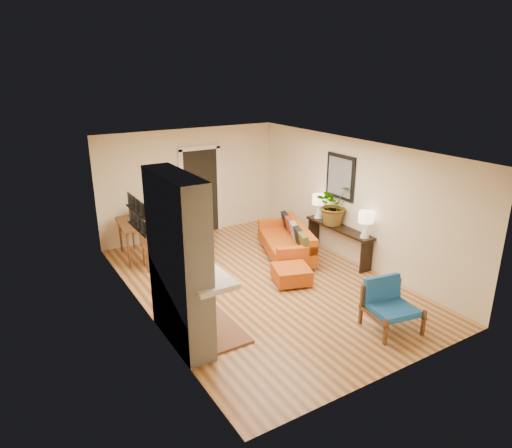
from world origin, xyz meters
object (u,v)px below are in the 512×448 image
object	(u,v)px
sofa	(289,241)
lamp_far	(319,203)
console_table	(339,233)
houseplant	(334,204)
blue_chair	(389,302)
lamp_near	(366,221)
ottoman	(291,274)
dining_table	(141,228)

from	to	relation	value
sofa	lamp_far	size ratio (longest dim) A/B	3.91
console_table	houseplant	bearing A→B (deg)	92.89
blue_chair	lamp_far	size ratio (longest dim) A/B	1.61
lamp_near	console_table	bearing A→B (deg)	90.00
ottoman	console_table	world-z (taller)	console_table
ottoman	dining_table	size ratio (longest dim) A/B	0.44
lamp_near	lamp_far	distance (m)	1.47
sofa	houseplant	world-z (taller)	houseplant
console_table	lamp_far	distance (m)	0.87
console_table	lamp_far	size ratio (longest dim) A/B	3.43
houseplant	lamp_far	bearing A→B (deg)	88.89
ottoman	sofa	bearing A→B (deg)	56.86
dining_table	ottoman	bearing A→B (deg)	-53.97
ottoman	houseplant	size ratio (longest dim) A/B	0.94
blue_chair	houseplant	size ratio (longest dim) A/B	0.97
sofa	dining_table	world-z (taller)	dining_table
blue_chair	dining_table	distance (m)	5.39
dining_table	lamp_near	size ratio (longest dim) A/B	3.51
ottoman	lamp_near	bearing A→B (deg)	-10.02
blue_chair	houseplant	distance (m)	3.04
ottoman	blue_chair	size ratio (longest dim) A/B	0.96
ottoman	console_table	bearing A→B (deg)	16.80
console_table	houseplant	world-z (taller)	houseplant
ottoman	lamp_far	xyz separation A→B (m)	(1.58, 1.19, 0.87)
houseplant	console_table	bearing A→B (deg)	-87.11
ottoman	console_table	distance (m)	1.69
console_table	ottoman	bearing A→B (deg)	-163.20
console_table	blue_chair	bearing A→B (deg)	-114.63
sofa	lamp_near	distance (m)	1.80
lamp_near	lamp_far	xyz separation A→B (m)	(0.00, 1.47, 0.00)
ottoman	blue_chair	distance (m)	2.10
houseplant	lamp_near	bearing A→B (deg)	-89.40
dining_table	console_table	distance (m)	4.26
dining_table	houseplant	bearing A→B (deg)	-30.27
blue_chair	dining_table	xyz separation A→B (m)	(-2.43, 4.81, 0.23)
console_table	lamp_far	bearing A→B (deg)	90.00
sofa	houseplant	bearing A→B (deg)	-30.13
dining_table	lamp_far	xyz separation A→B (m)	(3.59, -1.57, 0.40)
ottoman	dining_table	bearing A→B (deg)	126.03
dining_table	lamp_far	world-z (taller)	lamp_far
ottoman	houseplant	bearing A→B (deg)	23.28
sofa	dining_table	bearing A→B (deg)	149.68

